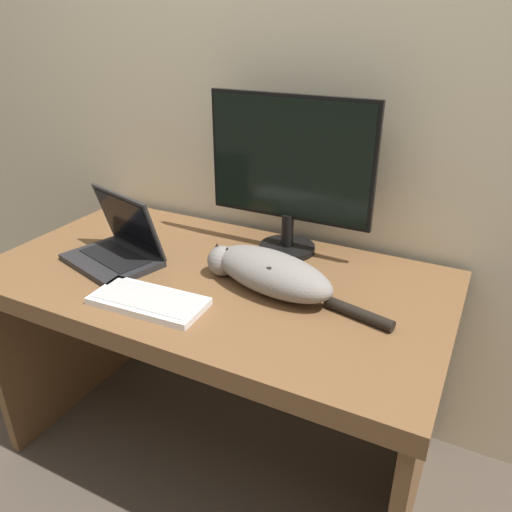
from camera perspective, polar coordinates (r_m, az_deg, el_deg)
The scene contains 6 objects.
wall_back at distance 1.77m, azimuth 2.32°, elevation 20.49°, with size 6.40×0.06×2.60m.
desk at distance 1.63m, azimuth -4.72°, elevation -7.01°, with size 1.43×0.77×0.74m.
monitor at distance 1.61m, azimuth 3.85°, elevation 9.71°, with size 0.55×0.19×0.51m.
laptop at distance 1.67m, azimuth -15.59°, elevation 0.88°, with size 0.35×0.29×0.23m.
external_keyboard at distance 1.42m, azimuth -12.18°, elevation -5.04°, with size 0.33×0.16×0.02m.
cat at distance 1.44m, azimuth 1.55°, elevation -1.76°, with size 0.59×0.25×0.12m.
Camera 1 is at (0.73, -0.77, 1.47)m, focal length 35.00 mm.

